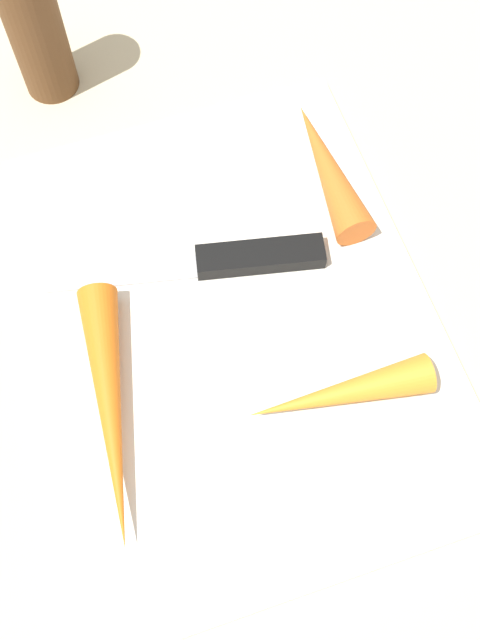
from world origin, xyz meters
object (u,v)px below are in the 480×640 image
object	(u,v)px
cutting_board	(240,323)
carrot_longest	(110,412)
pepper_grinder	(34,26)
knife	(241,259)
carrot_shortest	(327,167)
carrot_medium	(339,394)

from	to	relation	value
cutting_board	carrot_longest	distance (m)	0.11
pepper_grinder	cutting_board	bearing A→B (deg)	16.87
knife	carrot_shortest	xyz separation A→B (m)	(-0.05, 0.08, 0.01)
cutting_board	pepper_grinder	bearing A→B (deg)	-163.13
knife	cutting_board	bearing A→B (deg)	82.41
carrot_shortest	pepper_grinder	bearing A→B (deg)	47.10
cutting_board	knife	bearing A→B (deg)	160.44
carrot_medium	carrot_shortest	bearing A→B (deg)	-103.88
carrot_medium	cutting_board	bearing A→B (deg)	-55.92
cutting_board	pepper_grinder	size ratio (longest dim) A/B	2.91
carrot_longest	carrot_medium	bearing A→B (deg)	84.84
cutting_board	carrot_medium	bearing A→B (deg)	29.58
cutting_board	carrot_shortest	bearing A→B (deg)	132.70
knife	pepper_grinder	size ratio (longest dim) A/B	1.62
carrot_medium	pepper_grinder	xyz separation A→B (m)	(-0.33, -0.12, 0.04)
knife	carrot_longest	xyz separation A→B (m)	(0.08, -0.11, 0.01)
carrot_longest	carrot_shortest	distance (m)	0.23
knife	carrot_longest	distance (m)	0.14
cutting_board	knife	distance (m)	0.05
knife	carrot_medium	world-z (taller)	carrot_medium
carrot_medium	pepper_grinder	bearing A→B (deg)	-65.52
cutting_board	carrot_longest	size ratio (longest dim) A/B	2.11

